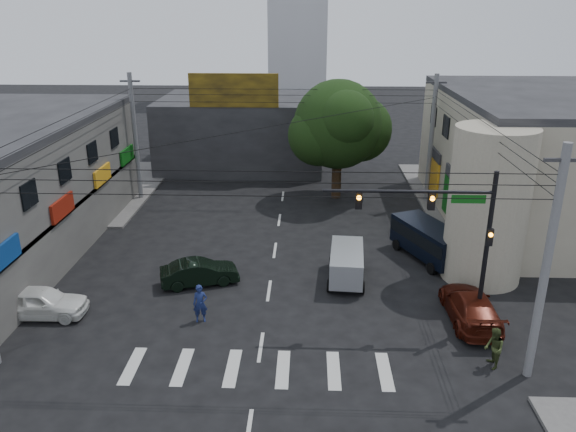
# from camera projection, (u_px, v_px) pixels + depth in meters

# --- Properties ---
(ground) EXTENTS (160.00, 160.00, 0.00)m
(ground) POSITION_uv_depth(u_px,v_px,m) (266.00, 311.00, 26.37)
(ground) COLOR black
(ground) RESTS_ON ground
(sidewalk_far_left) EXTENTS (16.00, 16.00, 0.15)m
(sidewalk_far_left) POSITION_uv_depth(u_px,v_px,m) (54.00, 189.00, 43.82)
(sidewalk_far_left) COLOR #514F4C
(sidewalk_far_left) RESTS_ON ground
(sidewalk_far_right) EXTENTS (16.00, 16.00, 0.15)m
(sidewalk_far_right) POSITION_uv_depth(u_px,v_px,m) (520.00, 194.00, 42.56)
(sidewalk_far_right) COLOR #514F4C
(sidewalk_far_right) RESTS_ON ground
(building_right) EXTENTS (14.00, 18.00, 8.00)m
(building_right) POSITION_uv_depth(u_px,v_px,m) (556.00, 161.00, 36.50)
(building_right) COLOR gray
(building_right) RESTS_ON ground
(corner_column) EXTENTS (4.00, 4.00, 8.00)m
(corner_column) POSITION_uv_depth(u_px,v_px,m) (488.00, 205.00, 28.32)
(corner_column) COLOR gray
(corner_column) RESTS_ON ground
(building_far) EXTENTS (14.00, 10.00, 6.00)m
(building_far) POSITION_uv_depth(u_px,v_px,m) (242.00, 132.00, 49.79)
(building_far) COLOR #232326
(building_far) RESTS_ON ground
(billboard) EXTENTS (7.00, 0.30, 2.60)m
(billboard) POSITION_uv_depth(u_px,v_px,m) (234.00, 90.00, 43.70)
(billboard) COLOR olive
(billboard) RESTS_ON building_far
(street_tree) EXTENTS (6.40, 6.40, 8.70)m
(street_tree) POSITION_uv_depth(u_px,v_px,m) (338.00, 125.00, 40.22)
(street_tree) COLOR black
(street_tree) RESTS_ON ground
(traffic_gantry) EXTENTS (7.10, 0.35, 7.20)m
(traffic_gantry) POSITION_uv_depth(u_px,v_px,m) (449.00, 225.00, 23.46)
(traffic_gantry) COLOR black
(traffic_gantry) RESTS_ON ground
(utility_pole_near_right) EXTENTS (0.32, 0.32, 9.20)m
(utility_pole_near_right) POSITION_uv_depth(u_px,v_px,m) (546.00, 268.00, 20.18)
(utility_pole_near_right) COLOR #59595B
(utility_pole_near_right) RESTS_ON ground
(utility_pole_far_left) EXTENTS (0.32, 0.32, 9.20)m
(utility_pole_far_left) POSITION_uv_depth(u_px,v_px,m) (135.00, 138.00, 40.10)
(utility_pole_far_left) COLOR #59595B
(utility_pole_far_left) RESTS_ON ground
(utility_pole_far_right) EXTENTS (0.32, 0.32, 9.20)m
(utility_pole_far_right) POSITION_uv_depth(u_px,v_px,m) (431.00, 141.00, 39.36)
(utility_pole_far_right) COLOR #59595B
(utility_pole_far_right) RESTS_ON ground
(dark_sedan) EXTENTS (3.65, 4.75, 1.30)m
(dark_sedan) POSITION_uv_depth(u_px,v_px,m) (200.00, 272.00, 28.72)
(dark_sedan) COLOR black
(dark_sedan) RESTS_ON ground
(white_compact) EXTENTS (1.85, 4.27, 1.43)m
(white_compact) POSITION_uv_depth(u_px,v_px,m) (40.00, 302.00, 25.70)
(white_compact) COLOR white
(white_compact) RESTS_ON ground
(maroon_sedan) EXTENTS (2.10, 4.95, 1.43)m
(maroon_sedan) POSITION_uv_depth(u_px,v_px,m) (470.00, 307.00, 25.33)
(maroon_sedan) COLOR #411209
(maroon_sedan) RESTS_ON ground
(silver_minivan) EXTENTS (4.18, 2.23, 1.69)m
(silver_minivan) POSITION_uv_depth(u_px,v_px,m) (347.00, 265.00, 29.04)
(silver_minivan) COLOR #97999F
(silver_minivan) RESTS_ON ground
(navy_van) EXTENTS (6.45, 5.65, 2.01)m
(navy_van) POSITION_uv_depth(u_px,v_px,m) (429.00, 242.00, 31.48)
(navy_van) COLOR black
(navy_van) RESTS_ON ground
(traffic_officer) EXTENTS (0.79, 0.64, 1.79)m
(traffic_officer) POSITION_uv_depth(u_px,v_px,m) (200.00, 304.00, 25.21)
(traffic_officer) COLOR navy
(traffic_officer) RESTS_ON ground
(pedestrian_olive) EXTENTS (0.85, 0.67, 1.72)m
(pedestrian_olive) POSITION_uv_depth(u_px,v_px,m) (494.00, 348.00, 21.97)
(pedestrian_olive) COLOR #313C1C
(pedestrian_olive) RESTS_ON ground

